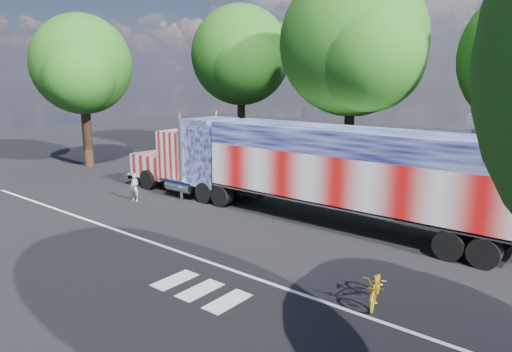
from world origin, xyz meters
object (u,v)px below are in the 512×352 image
Objects in this scene: tree_w_a at (82,65)px; semi_truck at (300,166)px; coach_bus at (318,153)px; woman at (135,187)px; tree_nw_a at (242,56)px; tree_n_mid at (354,43)px; bicycle at (376,288)px.

semi_truck is at bearing -1.90° from tree_w_a.
woman is (-4.87, -11.19, -1.01)m from coach_bus.
tree_w_a is (-11.15, 4.05, 6.81)m from woman.
tree_w_a reaches higher than woman.
woman is 19.79m from tree_nw_a.
semi_truck reaches higher than woman.
semi_truck is 14.57× the size of woman.
tree_n_mid is (5.43, 14.66, 8.21)m from woman.
woman is at bearing -19.96° from tree_w_a.
coach_bus reaches higher than woman.
semi_truck is at bearing -64.58° from coach_bus.
coach_bus is 12.25m from woman.
semi_truck is at bearing -74.39° from tree_n_mid.
bicycle is at bearing -52.81° from coach_bus.
tree_nw_a is at bearing 70.85° from tree_w_a.
woman is 15.61m from bicycle.
woman is 17.65m from tree_n_mid.
tree_nw_a reaches higher than coach_bus.
semi_truck is 9.38m from woman.
coach_bus is at bearing 115.42° from semi_truck.
tree_n_mid is at bearing 102.68° from bicycle.
tree_n_mid is at bearing 58.14° from woman.
tree_n_mid is (16.58, 10.60, 1.40)m from tree_w_a.
tree_nw_a is (-6.68, 16.91, 7.81)m from woman.
tree_w_a is (-16.02, -7.14, 5.81)m from coach_bus.
tree_w_a is at bearing -147.40° from tree_n_mid.
coach_bus is 0.84× the size of tree_n_mid.
tree_n_mid reaches higher than coach_bus.
tree_w_a is at bearing 148.59° from bicycle.
coach_bus is 8.01m from tree_n_mid.
woman is 0.11× the size of tree_n_mid.
tree_nw_a reaches higher than bicycle.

